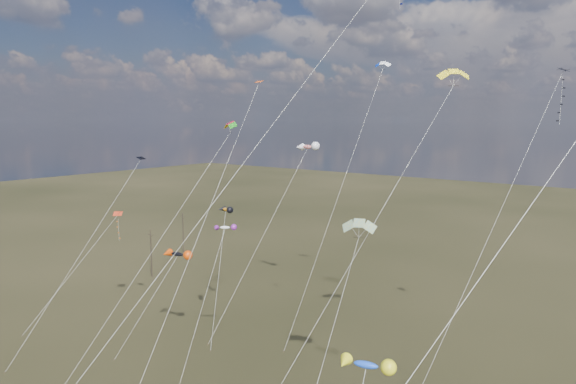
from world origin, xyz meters
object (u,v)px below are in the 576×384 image
Objects in this scene: diamond_black_high at (552,115)px; utility_pole_near at (151,253)px; parafoil_yellow at (453,73)px; novelty_black_orange at (177,254)px; utility_pole_far at (183,232)px.

utility_pole_near is at bearing -177.38° from diamond_black_high.
utility_pole_near is at bearing 174.23° from parafoil_yellow.
diamond_black_high is 2.77× the size of novelty_black_orange.
utility_pole_near and utility_pole_far have the same top height.
novelty_black_orange is (23.42, -14.22, 6.59)m from utility_pole_near.
diamond_black_high is at bearing -9.58° from utility_pole_far.
parafoil_yellow is (51.92, -5.25, 26.38)m from utility_pole_near.
diamond_black_high is at bearing 25.46° from novelty_black_orange.
diamond_black_high reaches higher than novelty_black_orange.
utility_pole_far is (-8.00, 14.00, 0.00)m from utility_pole_near.
utility_pole_near is 1.00× the size of utility_pole_far.
parafoil_yellow is at bearing -17.81° from utility_pole_far.
utility_pole_far is 71.57m from diamond_black_high.
parafoil_yellow is (-7.04, -7.94, 3.77)m from diamond_black_high.
diamond_black_high is 11.26m from parafoil_yellow.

